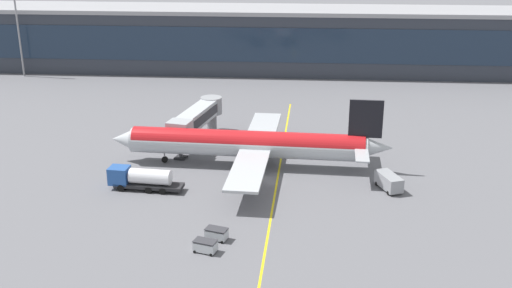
% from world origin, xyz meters
% --- Properties ---
extents(ground_plane, '(700.00, 700.00, 0.00)m').
position_xyz_m(ground_plane, '(0.00, 0.00, 0.00)').
color(ground_plane, slate).
extents(apron_lead_in_line, '(2.11, 79.99, 0.01)m').
position_xyz_m(apron_lead_in_line, '(1.95, 2.00, 0.00)').
color(apron_lead_in_line, yellow).
rests_on(apron_lead_in_line, ground_plane).
extents(terminal_building, '(190.10, 19.39, 16.20)m').
position_xyz_m(terminal_building, '(2.57, 74.46, 8.12)').
color(terminal_building, '#2D333D').
rests_on(terminal_building, ground_plane).
extents(main_airliner, '(44.68, 35.44, 11.50)m').
position_xyz_m(main_airliner, '(-2.85, 5.51, 3.80)').
color(main_airliner, '#B2B7BC').
rests_on(main_airliner, ground_plane).
extents(jet_bridge, '(7.08, 18.41, 6.50)m').
position_xyz_m(jet_bridge, '(-12.67, 15.92, 4.79)').
color(jet_bridge, '#B2B7BC').
rests_on(jet_bridge, ground_plane).
extents(fuel_tanker, '(10.98, 3.46, 3.25)m').
position_xyz_m(fuel_tanker, '(-17.60, -4.69, 1.75)').
color(fuel_tanker, '#232326').
rests_on(fuel_tanker, ground_plane).
extents(crew_van, '(3.79, 5.42, 2.30)m').
position_xyz_m(crew_van, '(18.08, -1.85, 1.31)').
color(crew_van, gray).
rests_on(crew_van, ground_plane).
extents(baggage_cart_0, '(2.97, 2.24, 1.48)m').
position_xyz_m(baggage_cart_0, '(-5.56, -21.83, 0.78)').
color(baggage_cart_0, '#B2B7BC').
rests_on(baggage_cart_0, ground_plane).
extents(baggage_cart_1, '(2.97, 2.24, 1.48)m').
position_xyz_m(baggage_cart_1, '(-4.66, -18.75, 0.78)').
color(baggage_cart_1, '#B2B7BC').
rests_on(baggage_cart_1, ground_plane).
extents(apron_light_mast_0, '(2.80, 0.50, 21.28)m').
position_xyz_m(apron_light_mast_0, '(-65.23, 62.50, 12.58)').
color(apron_light_mast_0, gray).
rests_on(apron_light_mast_0, ground_plane).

